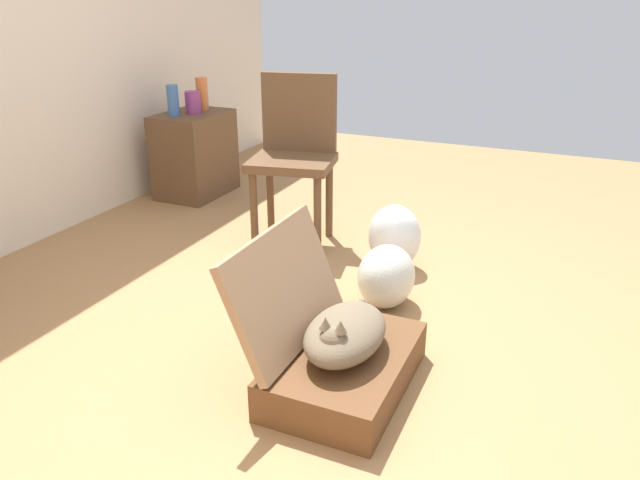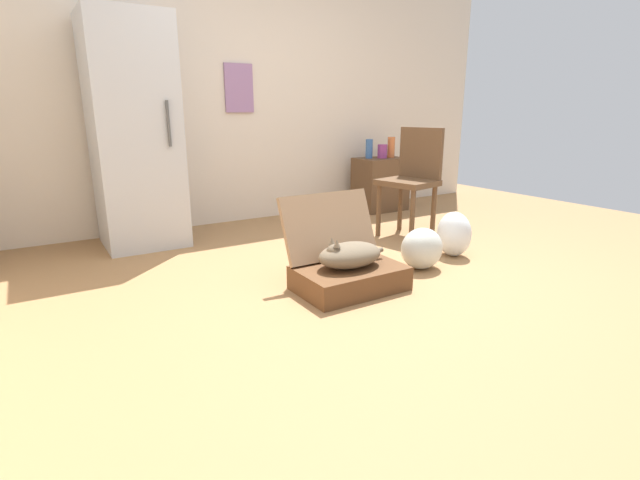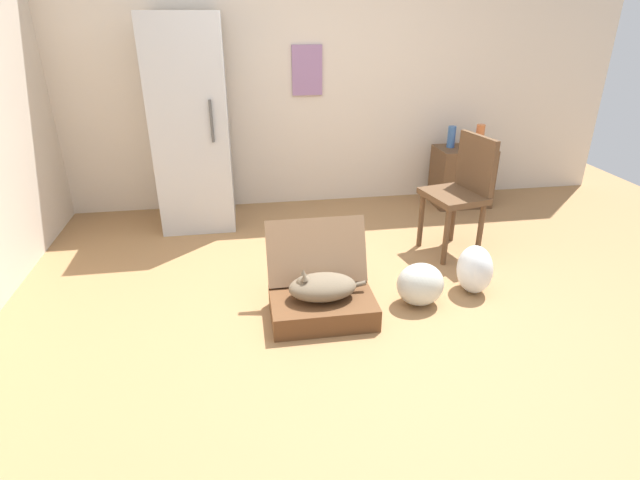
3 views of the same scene
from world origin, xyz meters
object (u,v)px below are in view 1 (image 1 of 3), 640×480
object	(u,v)px
suitcase_base	(345,369)
vase_round	(193,102)
plastic_bag_white	(386,276)
plastic_bag_clear	(394,237)
chair	(295,151)
cat	(345,334)
vase_tall	(173,101)
side_table	(195,154)
vase_short	(202,94)

from	to	relation	value
suitcase_base	vase_round	xyz separation A→B (m)	(1.77, 1.87, 0.60)
plastic_bag_white	plastic_bag_clear	xyz separation A→B (m)	(0.44, 0.10, 0.03)
plastic_bag_white	chair	distance (m)	1.04
chair	cat	bearing A→B (deg)	-68.63
plastic_bag_clear	vase_tall	bearing A→B (deg)	74.03
suitcase_base	side_table	size ratio (longest dim) A/B	1.13
plastic_bag_clear	plastic_bag_white	bearing A→B (deg)	-167.12
vase_short	chair	bearing A→B (deg)	-121.23
vase_round	chair	size ratio (longest dim) A/B	0.16
suitcase_base	vase_tall	world-z (taller)	vase_tall
plastic_bag_white	vase_round	world-z (taller)	vase_round
side_table	vase_round	distance (m)	0.38
vase_round	chair	distance (m)	1.17
cat	vase_tall	distance (m)	2.58
plastic_bag_white	chair	xyz separation A→B (m)	(0.58, 0.76, 0.40)
side_table	vase_tall	bearing A→B (deg)	162.17
side_table	vase_short	xyz separation A→B (m)	(0.14, -0.00, 0.41)
vase_short	vase_round	bearing A→B (deg)	-174.17
cat	vase_tall	size ratio (longest dim) A/B	2.45
cat	plastic_bag_white	world-z (taller)	cat
plastic_bag_clear	vase_short	world-z (taller)	vase_short
chair	vase_round	bearing A→B (deg)	142.71
chair	plastic_bag_white	bearing A→B (deg)	-48.97
plastic_bag_white	vase_short	size ratio (longest dim) A/B	1.41
side_table	suitcase_base	bearing A→B (deg)	-133.16
suitcase_base	chair	bearing A→B (deg)	33.12
side_table	vase_short	bearing A→B (deg)	-1.62
plastic_bag_white	vase_tall	bearing A→B (deg)	63.20
side_table	cat	bearing A→B (deg)	-133.26
suitcase_base	side_table	xyz separation A→B (m)	(1.77, 1.89, 0.22)
suitcase_base	vase_tall	bearing A→B (deg)	49.84
suitcase_base	plastic_bag_white	distance (m)	0.70
chair	plastic_bag_clear	bearing A→B (deg)	-23.95
plastic_bag_white	plastic_bag_clear	bearing A→B (deg)	12.88
suitcase_base	vase_round	size ratio (longest dim) A/B	4.43
vase_round	plastic_bag_clear	bearing A→B (deg)	-110.74
suitcase_base	vase_tall	xyz separation A→B (m)	(1.63, 1.94, 0.63)
plastic_bag_clear	side_table	size ratio (longest dim) A/B	0.59
suitcase_base	plastic_bag_white	world-z (taller)	plastic_bag_white
plastic_bag_white	plastic_bag_clear	world-z (taller)	plastic_bag_clear
vase_tall	chair	xyz separation A→B (m)	(-0.36, -1.11, -0.16)
plastic_bag_white	side_table	xyz separation A→B (m)	(1.09, 1.83, 0.15)
cat	vase_tall	bearing A→B (deg)	49.74
suitcase_base	cat	bearing A→B (deg)	175.87
side_table	vase_short	distance (m)	0.44
cat	plastic_bag_white	distance (m)	0.70
cat	plastic_bag_clear	world-z (taller)	cat
plastic_bag_white	chair	world-z (taller)	chair
suitcase_base	plastic_bag_white	xyz separation A→B (m)	(0.69, 0.07, 0.07)
plastic_bag_clear	vase_tall	xyz separation A→B (m)	(0.51, 1.77, 0.53)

